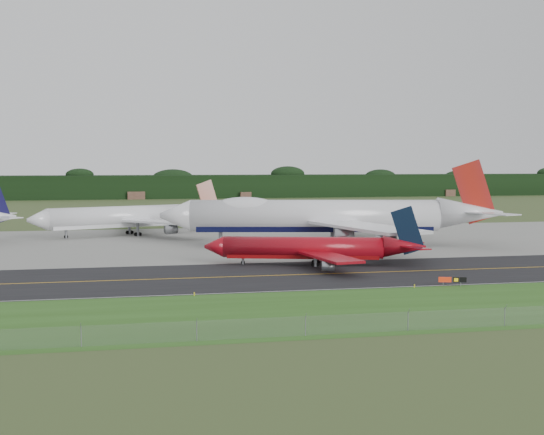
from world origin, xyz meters
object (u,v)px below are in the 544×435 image
Objects in this scene: jet_ba_747 at (327,216)px; taxiway_sign at (452,280)px; jet_star_tail at (133,217)px; jet_red_737 at (315,249)px.

taxiway_sign is at bearing -86.68° from jet_ba_747.
jet_star_tail is at bearing 116.37° from taxiway_sign.
taxiway_sign is (14.39, -27.59, -2.08)m from jet_red_737.
jet_red_737 is at bearing 117.55° from taxiway_sign.
jet_red_737 is at bearing -64.13° from jet_star_tail.
jet_ba_747 is at bearing 93.32° from taxiway_sign.
jet_red_737 reaches higher than taxiway_sign.
jet_ba_747 reaches higher than taxiway_sign.
jet_ba_747 reaches higher than jet_star_tail.
jet_ba_747 reaches higher than jet_red_737.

